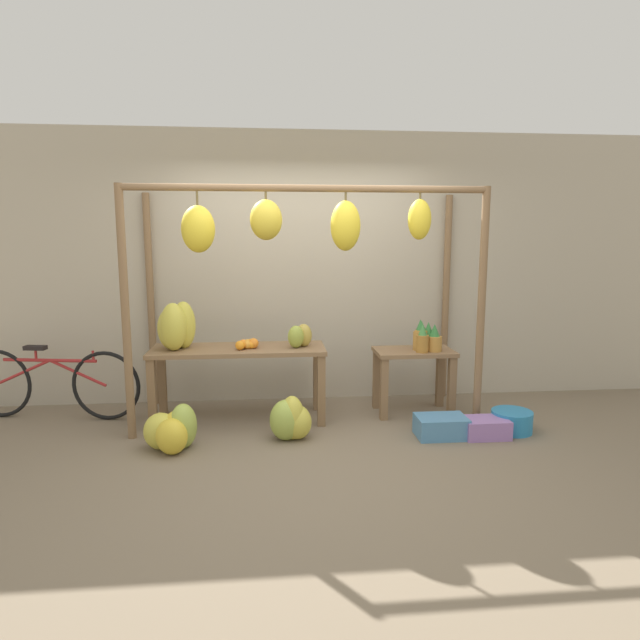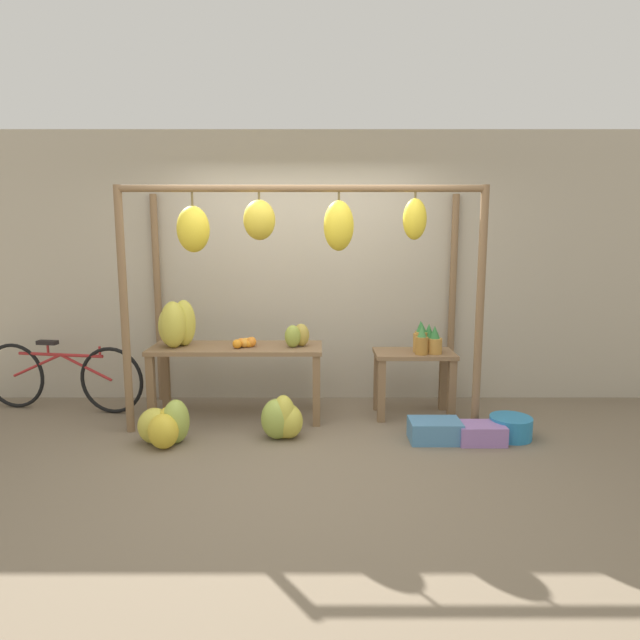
# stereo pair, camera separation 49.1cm
# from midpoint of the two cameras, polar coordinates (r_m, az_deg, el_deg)

# --- Properties ---
(ground_plane) EXTENTS (20.00, 20.00, 0.00)m
(ground_plane) POSITION_cam_midpoint_polar(r_m,az_deg,el_deg) (4.40, -3.92, -14.28)
(ground_plane) COLOR #756651
(shop_wall_back) EXTENTS (8.00, 0.08, 2.80)m
(shop_wall_back) POSITION_cam_midpoint_polar(r_m,az_deg,el_deg) (5.64, -4.50, 5.50)
(shop_wall_back) COLOR #B2A893
(shop_wall_back) RESTS_ON ground_plane
(stall_awning) EXTENTS (3.16, 1.13, 2.16)m
(stall_awning) POSITION_cam_midpoint_polar(r_m,az_deg,el_deg) (4.72, -5.49, 7.62)
(stall_awning) COLOR brown
(stall_awning) RESTS_ON ground_plane
(display_table_main) EXTENTS (1.62, 0.57, 0.70)m
(display_table_main) POSITION_cam_midpoint_polar(r_m,az_deg,el_deg) (5.12, -11.41, -4.15)
(display_table_main) COLOR brown
(display_table_main) RESTS_ON ground_plane
(display_table_side) EXTENTS (0.76, 0.46, 0.64)m
(display_table_side) POSITION_cam_midpoint_polar(r_m,az_deg,el_deg) (5.30, 7.35, -4.94)
(display_table_side) COLOR brown
(display_table_side) RESTS_ON ground_plane
(banana_pile_on_table) EXTENTS (0.42, 0.41, 0.44)m
(banana_pile_on_table) POSITION_cam_midpoint_polar(r_m,az_deg,el_deg) (5.13, -17.79, -0.80)
(banana_pile_on_table) COLOR gold
(banana_pile_on_table) RESTS_ON display_table_main
(orange_pile) EXTENTS (0.21, 0.24, 0.09)m
(orange_pile) POSITION_cam_midpoint_polar(r_m,az_deg,el_deg) (5.03, -10.36, -2.54)
(orange_pile) COLOR orange
(orange_pile) RESTS_ON display_table_main
(pineapple_cluster) EXTENTS (0.26, 0.23, 0.30)m
(pineapple_cluster) POSITION_cam_midpoint_polar(r_m,az_deg,el_deg) (5.21, 8.56, -1.99)
(pineapple_cluster) COLOR #B27F38
(pineapple_cluster) RESTS_ON display_table_side
(banana_pile_ground_left) EXTENTS (0.46, 0.46, 0.38)m
(banana_pile_ground_left) POSITION_cam_midpoint_polar(r_m,az_deg,el_deg) (4.67, -18.42, -11.18)
(banana_pile_ground_left) COLOR #9EB247
(banana_pile_ground_left) RESTS_ON ground_plane
(banana_pile_ground_right) EXTENTS (0.43, 0.38, 0.38)m
(banana_pile_ground_right) POSITION_cam_midpoint_polar(r_m,az_deg,el_deg) (4.68, -6.13, -10.65)
(banana_pile_ground_right) COLOR gold
(banana_pile_ground_right) RESTS_ON ground_plane
(fruit_crate_white) EXTENTS (0.43, 0.29, 0.18)m
(fruit_crate_white) POSITION_cam_midpoint_polar(r_m,az_deg,el_deg) (4.80, 9.91, -11.19)
(fruit_crate_white) COLOR #4C84B2
(fruit_crate_white) RESTS_ON ground_plane
(blue_bucket) EXTENTS (0.36, 0.36, 0.19)m
(blue_bucket) POSITION_cam_midpoint_polar(r_m,az_deg,el_deg) (5.08, 17.17, -10.31)
(blue_bucket) COLOR teal
(blue_bucket) RESTS_ON ground_plane
(parked_bicycle) EXTENTS (1.72, 0.33, 0.71)m
(parked_bicycle) POSITION_cam_midpoint_polar(r_m,az_deg,el_deg) (5.83, -28.95, -5.92)
(parked_bicycle) COLOR black
(parked_bicycle) RESTS_ON ground_plane
(papaya_pile) EXTENTS (0.26, 0.22, 0.22)m
(papaya_pile) POSITION_cam_midpoint_polar(r_m,az_deg,el_deg) (5.01, -4.96, -1.73)
(papaya_pile) COLOR #93A33D
(papaya_pile) RESTS_ON display_table_main
(fruit_crate_purple) EXTENTS (0.39, 0.26, 0.16)m
(fruit_crate_purple) POSITION_cam_midpoint_polar(r_m,az_deg,el_deg) (4.88, 14.42, -11.12)
(fruit_crate_purple) COLOR #9970B7
(fruit_crate_purple) RESTS_ON ground_plane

